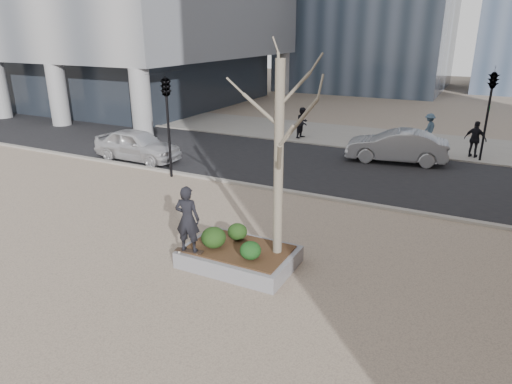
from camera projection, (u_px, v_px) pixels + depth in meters
The scene contains 18 objects.
ground at pixel (209, 256), 13.03m from camera, with size 120.00×120.00×0.00m, color gray.
street at pixel (324, 167), 21.42m from camera, with size 60.00×8.00×0.02m, color black.
far_sidewalk at pixel (362, 137), 27.29m from camera, with size 60.00×6.00×0.02m, color gray.
planter at pixel (239, 257), 12.52m from camera, with size 3.00×2.00×0.45m, color gray.
planter_mulch at pixel (239, 249), 12.44m from camera, with size 2.70×1.70×0.04m, color #382314.
sycamore_tree at pixel (279, 130), 11.15m from camera, with size 2.80×2.80×6.60m, color gray, non-canonical shape.
shrub_left at pixel (214, 237), 12.40m from camera, with size 0.68×0.68×0.58m, color #1C3A12.
shrub_middle at pixel (237, 232), 12.89m from camera, with size 0.55×0.55×0.47m, color #193D13.
shrub_right at pixel (250, 250), 11.79m from camera, with size 0.56×0.56×0.47m, color #103312.
skateboard at pixel (189, 252), 12.25m from camera, with size 0.78×0.20×0.07m, color black, non-canonical shape.
skateboarder at pixel (187, 219), 11.93m from camera, with size 0.67×0.44×1.82m, color black.
police_car at pixel (137, 145), 22.28m from camera, with size 1.80×4.47×1.52m, color silver.
car_silver at pixel (396, 146), 22.01m from camera, with size 1.64×4.71×1.55m, color gray.
pedestrian_a at pixel (303, 123), 26.83m from camera, with size 0.87×0.68×1.80m, color black.
pedestrian_b at pixel (429, 128), 25.85m from camera, with size 1.05×0.60×1.63m, color #374E63.
pedestrian_c at pixel (475, 139), 22.74m from camera, with size 1.07×0.44×1.82m, color black.
traffic_light_near at pixel (168, 126), 19.31m from camera, with size 0.60×2.48×4.50m, color black, non-canonical shape.
traffic_light_far at pixel (487, 115), 21.75m from camera, with size 0.60×2.48×4.50m, color black, non-canonical shape.
Camera 1 is at (6.48, -9.77, 6.13)m, focal length 32.00 mm.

